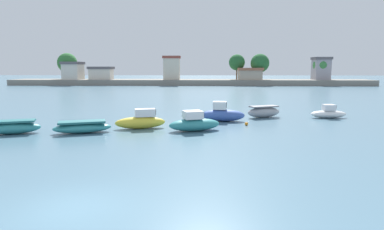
# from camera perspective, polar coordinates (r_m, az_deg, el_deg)

# --- Properties ---
(ground_plane) EXTENTS (400.00, 400.00, 0.00)m
(ground_plane) POSITION_cam_1_polar(r_m,az_deg,el_deg) (12.63, -19.68, -14.80)
(ground_plane) COLOR slate
(moored_boat_0) EXTENTS (4.07, 2.54, 1.00)m
(moored_boat_0) POSITION_cam_1_polar(r_m,az_deg,el_deg) (27.64, -28.46, -1.89)
(moored_boat_0) COLOR teal
(moored_boat_0) RESTS_ON ground
(moored_boat_1) EXTENTS (4.43, 2.76, 0.89)m
(moored_boat_1) POSITION_cam_1_polar(r_m,az_deg,el_deg) (26.03, -18.33, -2.00)
(moored_boat_1) COLOR teal
(moored_boat_1) RESTS_ON ground
(moored_boat_2) EXTENTS (4.14, 2.19, 1.58)m
(moored_boat_2) POSITION_cam_1_polar(r_m,az_deg,el_deg) (26.75, -8.75, -1.05)
(moored_boat_2) COLOR yellow
(moored_boat_2) RESTS_ON ground
(moored_boat_3) EXTENTS (4.33, 2.85, 1.56)m
(moored_boat_3) POSITION_cam_1_polar(r_m,az_deg,el_deg) (25.46, 0.40, -1.41)
(moored_boat_3) COLOR teal
(moored_boat_3) RESTS_ON ground
(moored_boat_4) EXTENTS (4.00, 1.79, 1.79)m
(moored_boat_4) POSITION_cam_1_polar(r_m,az_deg,el_deg) (30.17, 5.27, 0.15)
(moored_boat_4) COLOR #3856A8
(moored_boat_4) RESTS_ON ground
(moored_boat_5) EXTENTS (3.71, 2.50, 1.14)m
(moored_boat_5) POSITION_cam_1_polar(r_m,az_deg,el_deg) (33.07, 12.21, 0.54)
(moored_boat_5) COLOR #9E9EA3
(moored_boat_5) RESTS_ON ground
(moored_boat_6) EXTENTS (3.52, 1.48, 1.31)m
(moored_boat_6) POSITION_cam_1_polar(r_m,az_deg,el_deg) (34.62, 22.40, 0.30)
(moored_boat_6) COLOR white
(moored_boat_6) RESTS_ON ground
(mooring_buoy_0) EXTENTS (0.29, 0.29, 0.29)m
(mooring_buoy_0) POSITION_cam_1_polar(r_m,az_deg,el_deg) (28.26, 9.33, -1.49)
(mooring_buoy_0) COLOR orange
(mooring_buoy_0) RESTS_ON ground
(distant_shoreline) EXTENTS (99.51, 9.61, 8.95)m
(distant_shoreline) POSITION_cam_1_polar(r_m,az_deg,el_deg) (93.56, -0.38, 6.71)
(distant_shoreline) COLOR gray
(distant_shoreline) RESTS_ON ground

